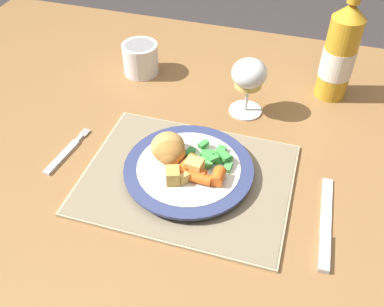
{
  "coord_description": "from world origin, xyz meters",
  "views": [
    {
      "loc": [
        0.16,
        -0.64,
        1.32
      ],
      "look_at": [
        0.0,
        -0.09,
        0.78
      ],
      "focal_mm": 40.0,
      "sensor_mm": 36.0,
      "label": 1
    }
  ],
  "objects_px": {
    "dining_table": "(204,164)",
    "wine_glass": "(249,77)",
    "bottle": "(340,52)",
    "drinking_cup": "(141,58)",
    "fork": "(65,154)",
    "dinner_plate": "(187,170)",
    "table_knife": "(325,230)"
  },
  "relations": [
    {
      "from": "dining_table",
      "to": "dinner_plate",
      "type": "height_order",
      "value": "dinner_plate"
    },
    {
      "from": "dinner_plate",
      "to": "wine_glass",
      "type": "height_order",
      "value": "wine_glass"
    },
    {
      "from": "wine_glass",
      "to": "fork",
      "type": "bearing_deg",
      "value": -142.44
    },
    {
      "from": "dining_table",
      "to": "dinner_plate",
      "type": "distance_m",
      "value": 0.15
    },
    {
      "from": "bottle",
      "to": "drinking_cup",
      "type": "height_order",
      "value": "bottle"
    },
    {
      "from": "fork",
      "to": "drinking_cup",
      "type": "distance_m",
      "value": 0.32
    },
    {
      "from": "fork",
      "to": "drinking_cup",
      "type": "bearing_deg",
      "value": 83.84
    },
    {
      "from": "table_knife",
      "to": "wine_glass",
      "type": "distance_m",
      "value": 0.35
    },
    {
      "from": "dining_table",
      "to": "wine_glass",
      "type": "relative_size",
      "value": 12.01
    },
    {
      "from": "dinner_plate",
      "to": "table_knife",
      "type": "relative_size",
      "value": 1.19
    },
    {
      "from": "drinking_cup",
      "to": "dining_table",
      "type": "bearing_deg",
      "value": -41.79
    },
    {
      "from": "dinner_plate",
      "to": "bottle",
      "type": "relative_size",
      "value": 0.81
    },
    {
      "from": "dining_table",
      "to": "bottle",
      "type": "height_order",
      "value": "bottle"
    },
    {
      "from": "table_knife",
      "to": "drinking_cup",
      "type": "bearing_deg",
      "value": 142.52
    },
    {
      "from": "dining_table",
      "to": "drinking_cup",
      "type": "distance_m",
      "value": 0.31
    },
    {
      "from": "fork",
      "to": "table_knife",
      "type": "height_order",
      "value": "table_knife"
    },
    {
      "from": "dining_table",
      "to": "fork",
      "type": "bearing_deg",
      "value": -152.95
    },
    {
      "from": "bottle",
      "to": "drinking_cup",
      "type": "relative_size",
      "value": 3.48
    },
    {
      "from": "fork",
      "to": "drinking_cup",
      "type": "relative_size",
      "value": 1.64
    },
    {
      "from": "dinner_plate",
      "to": "table_knife",
      "type": "bearing_deg",
      "value": -11.84
    },
    {
      "from": "dining_table",
      "to": "table_knife",
      "type": "height_order",
      "value": "table_knife"
    },
    {
      "from": "bottle",
      "to": "drinking_cup",
      "type": "bearing_deg",
      "value": -175.06
    },
    {
      "from": "bottle",
      "to": "wine_glass",
      "type": "bearing_deg",
      "value": -145.22
    },
    {
      "from": "table_knife",
      "to": "drinking_cup",
      "type": "distance_m",
      "value": 0.59
    },
    {
      "from": "fork",
      "to": "dining_table",
      "type": "bearing_deg",
      "value": 27.05
    },
    {
      "from": "dining_table",
      "to": "wine_glass",
      "type": "xyz_separation_m",
      "value": [
        0.06,
        0.11,
        0.17
      ]
    },
    {
      "from": "dining_table",
      "to": "wine_glass",
      "type": "height_order",
      "value": "wine_glass"
    },
    {
      "from": "wine_glass",
      "to": "drinking_cup",
      "type": "distance_m",
      "value": 0.29
    },
    {
      "from": "wine_glass",
      "to": "drinking_cup",
      "type": "xyz_separation_m",
      "value": [
        -0.28,
        0.08,
        -0.05
      ]
    },
    {
      "from": "dinner_plate",
      "to": "wine_glass",
      "type": "xyz_separation_m",
      "value": [
        0.06,
        0.22,
        0.07
      ]
    },
    {
      "from": "bottle",
      "to": "drinking_cup",
      "type": "distance_m",
      "value": 0.46
    },
    {
      "from": "dining_table",
      "to": "dinner_plate",
      "type": "relative_size",
      "value": 6.46
    }
  ]
}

